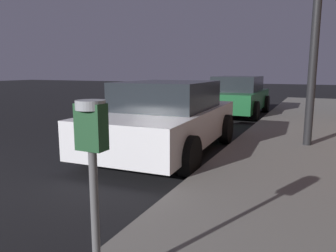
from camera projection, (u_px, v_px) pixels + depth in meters
name	position (u px, v px, depth m)	size (l,w,h in m)	color
parking_meter	(92.00, 150.00, 2.07)	(0.19, 0.19, 1.32)	#59595B
car_white	(167.00, 118.00, 6.51)	(2.23, 4.22, 1.43)	silver
car_green	(238.00, 96.00, 11.99)	(1.99, 4.10, 1.43)	#19592D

